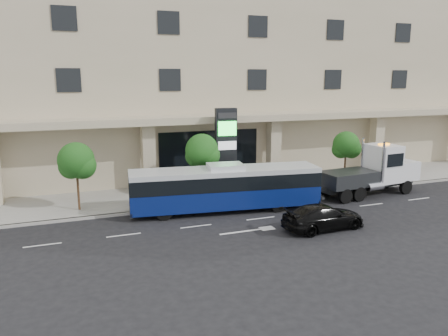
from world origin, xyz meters
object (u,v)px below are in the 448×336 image
object	(u,v)px
tow_truck	(374,172)
city_bus	(225,187)
black_sedan	(323,217)
signage_pylon	(226,150)

from	to	relation	value
tow_truck	city_bus	bearing A→B (deg)	174.55
city_bus	tow_truck	world-z (taller)	tow_truck
city_bus	tow_truck	bearing A→B (deg)	6.98
city_bus	tow_truck	size ratio (longest dim) A/B	1.37
city_bus	black_sedan	xyz separation A→B (m)	(3.85, -5.05, -0.83)
tow_truck	signage_pylon	xyz separation A→B (m)	(-9.72, 3.87, 1.54)
city_bus	black_sedan	bearing A→B (deg)	-45.30
city_bus	signage_pylon	world-z (taller)	signage_pylon
city_bus	tow_truck	xyz separation A→B (m)	(11.19, -0.08, 0.12)
black_sedan	signage_pylon	bearing A→B (deg)	11.80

